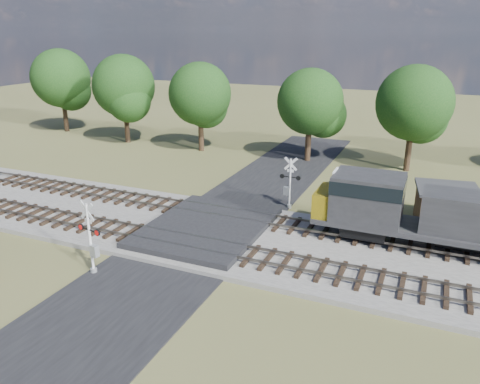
% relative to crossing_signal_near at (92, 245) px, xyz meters
% --- Properties ---
extents(ground, '(160.00, 160.00, 0.00)m').
position_rel_crossing_signal_near_xyz_m(ground, '(3.09, 6.45, -1.68)').
color(ground, brown).
rests_on(ground, ground).
extents(ballast_bed, '(140.00, 10.00, 0.30)m').
position_rel_crossing_signal_near_xyz_m(ballast_bed, '(13.09, 6.95, -1.53)').
color(ballast_bed, gray).
rests_on(ballast_bed, ground).
extents(road, '(7.00, 60.00, 0.08)m').
position_rel_crossing_signal_near_xyz_m(road, '(3.09, 6.45, -1.64)').
color(road, black).
rests_on(road, ground).
extents(crossing_panel, '(7.00, 9.00, 0.62)m').
position_rel_crossing_signal_near_xyz_m(crossing_panel, '(3.09, 6.95, -1.37)').
color(crossing_panel, '#262628').
rests_on(crossing_panel, ground).
extents(track_near, '(140.00, 2.60, 0.33)m').
position_rel_crossing_signal_near_xyz_m(track_near, '(6.21, 4.45, -1.27)').
color(track_near, black).
rests_on(track_near, ballast_bed).
extents(track_far, '(140.00, 2.60, 0.33)m').
position_rel_crossing_signal_near_xyz_m(track_far, '(6.21, 9.45, -1.27)').
color(track_far, black).
rests_on(track_far, ballast_bed).
extents(crossing_signal_near, '(1.62, 0.44, 4.05)m').
position_rel_crossing_signal_near_xyz_m(crossing_signal_near, '(0.00, 0.00, 0.00)').
color(crossing_signal_near, silver).
rests_on(crossing_signal_near, ground).
extents(crossing_signal_far, '(1.53, 0.33, 3.81)m').
position_rel_crossing_signal_near_xyz_m(crossing_signal_far, '(6.46, 13.24, -0.10)').
color(crossing_signal_far, silver).
rests_on(crossing_signal_far, ground).
extents(equipment_shed, '(4.32, 4.32, 2.61)m').
position_rel_crossing_signal_near_xyz_m(equipment_shed, '(16.81, 14.21, -0.36)').
color(equipment_shed, '#43271D').
rests_on(equipment_shed, ground).
extents(treeline, '(79.17, 9.94, 10.24)m').
position_rel_crossing_signal_near_xyz_m(treeline, '(9.84, 27.47, 4.58)').
color(treeline, black).
rests_on(treeline, ground).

